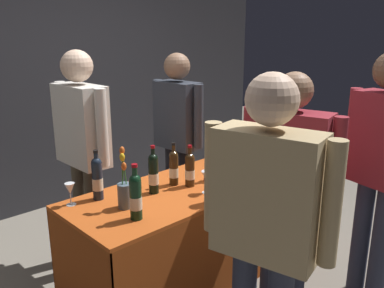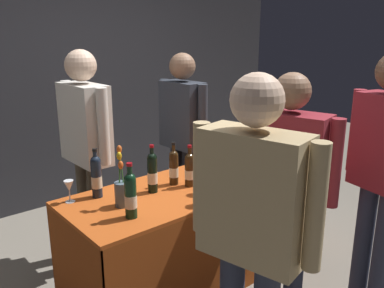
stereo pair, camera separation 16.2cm
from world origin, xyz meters
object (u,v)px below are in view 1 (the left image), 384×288
wine_glass_near_vendor (70,190)px  wine_glass_mid (207,177)px  flower_vase (124,191)px  vendor_presenter (82,140)px  display_bottle_0 (97,178)px  tasting_table (192,213)px  taster_foreground_right (289,175)px  featured_wine_bottle (220,162)px

wine_glass_near_vendor → wine_glass_mid: wine_glass_mid is taller
wine_glass_mid → flower_vase: size_ratio=0.40×
wine_glass_near_vendor → vendor_presenter: 0.60m
wine_glass_near_vendor → display_bottle_0: bearing=-12.3°
display_bottle_0 → flower_vase: 0.24m
flower_vase → vendor_presenter: vendor_presenter is taller
display_bottle_0 → vendor_presenter: vendor_presenter is taller
tasting_table → wine_glass_near_vendor: 0.91m
tasting_table → flower_vase: 0.67m
taster_foreground_right → wine_glass_mid: bearing=12.0°
display_bottle_0 → wine_glass_near_vendor: (-0.17, 0.04, -0.04)m
wine_glass_mid → vendor_presenter: 1.01m
vendor_presenter → taster_foreground_right: (0.64, -1.39, -0.07)m
wine_glass_mid → wine_glass_near_vendor: bearing=149.3°
display_bottle_0 → flower_vase: flower_vase is taller
wine_glass_mid → taster_foreground_right: size_ratio=0.10×
featured_wine_bottle → flower_vase: flower_vase is taller
featured_wine_bottle → display_bottle_0: (-0.85, 0.30, 0.02)m
display_bottle_0 → flower_vase: bearing=-77.3°
featured_wine_bottle → wine_glass_mid: 0.29m
display_bottle_0 → wine_glass_near_vendor: bearing=167.7°
featured_wine_bottle → vendor_presenter: bearing=130.6°
tasting_table → wine_glass_near_vendor: (-0.80, 0.27, 0.33)m
tasting_table → wine_glass_near_vendor: bearing=161.4°
display_bottle_0 → wine_glass_mid: size_ratio=2.15×
taster_foreground_right → display_bottle_0: bearing=29.0°
wine_glass_near_vendor → flower_vase: bearing=-49.6°
tasting_table → flower_vase: flower_vase is taller
featured_wine_bottle → wine_glass_near_vendor: featured_wine_bottle is taller
wine_glass_near_vendor → vendor_presenter: vendor_presenter is taller
featured_wine_bottle → wine_glass_mid: bearing=-155.5°
wine_glass_mid → tasting_table: bearing=78.5°
display_bottle_0 → taster_foreground_right: 1.22m
featured_wine_bottle → taster_foreground_right: 0.61m
wine_glass_near_vendor → wine_glass_mid: (0.76, -0.45, 0.01)m
tasting_table → wine_glass_near_vendor: wine_glass_near_vendor is taller
tasting_table → vendor_presenter: vendor_presenter is taller
featured_wine_bottle → taster_foreground_right: (-0.03, -0.61, 0.07)m
wine_glass_near_vendor → taster_foreground_right: bearing=-43.5°
vendor_presenter → featured_wine_bottle: bearing=39.5°
featured_wine_bottle → wine_glass_mid: size_ratio=1.98×
display_bottle_0 → wine_glass_mid: bearing=-35.2°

